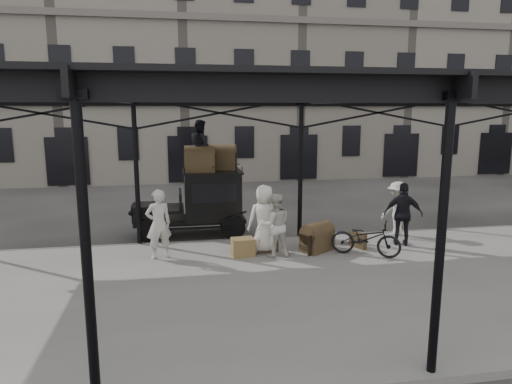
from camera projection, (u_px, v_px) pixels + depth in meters
ground at (318, 260)px, 12.76m from camera, size 120.00×120.00×0.00m
platform at (344, 284)px, 10.81m from camera, size 28.00×8.00×0.15m
canopy at (346, 90)px, 10.27m from camera, size 22.50×9.00×4.74m
building_frontage at (235, 64)px, 28.94m from camera, size 64.00×8.00×14.00m
taxi at (203, 200)px, 15.09m from camera, size 3.65×1.55×2.18m
porter_left at (159, 224)px, 12.33m from camera, size 0.80×0.64×1.91m
porter_midleft at (275, 225)px, 12.50m from camera, size 0.86×0.68×1.76m
porter_centre at (264, 219)px, 12.89m from camera, size 0.97×0.65×1.93m
porter_official at (403, 214)px, 13.53m from camera, size 1.20×0.84×1.89m
porter_right at (397, 208)px, 14.67m from camera, size 1.24×0.87×1.74m
bicycle at (366, 238)px, 12.60m from camera, size 1.99×1.52×1.00m
porter_roof at (201, 145)px, 14.66m from camera, size 0.79×0.93×1.66m
steamer_trunk_roof_near at (200, 161)px, 14.59m from camera, size 1.00×0.66×0.70m
steamer_trunk_roof_far at (222, 159)px, 15.16m from camera, size 1.05×0.78×0.69m
steamer_trunk_platform at (317, 239)px, 13.08m from camera, size 1.10×1.01×0.69m
wicker_hamper at (243, 247)px, 12.63m from camera, size 0.64×0.51×0.50m
suitcase_upright at (358, 240)px, 13.39m from camera, size 0.37×0.61×0.45m
suitcase_flat at (268, 245)px, 12.95m from camera, size 0.62×0.27×0.40m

